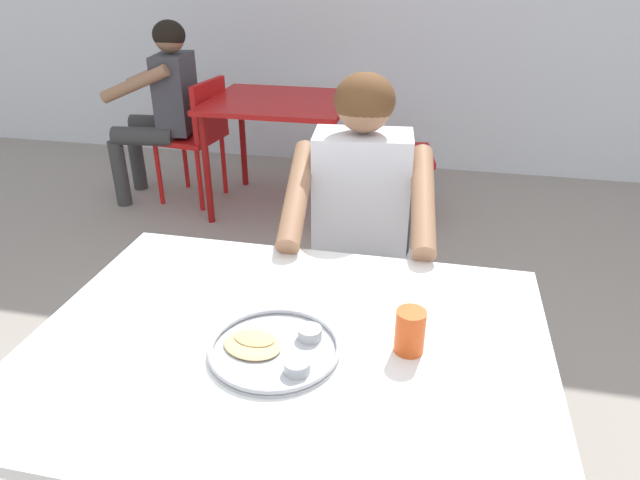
{
  "coord_description": "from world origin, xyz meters",
  "views": [
    {
      "loc": [
        0.24,
        -1.05,
        1.57
      ],
      "look_at": [
        -0.04,
        0.24,
        0.89
      ],
      "focal_mm": 31.55,
      "sensor_mm": 36.0,
      "label": 1
    }
  ],
  "objects_px": {
    "table_background_red": "(279,114)",
    "table_foreground": "(288,363)",
    "chair_red_right": "(383,144)",
    "patron_background": "(162,97)",
    "diner_foreground": "(359,221)",
    "drinking_cup": "(410,330)",
    "thali_tray": "(275,348)",
    "chair_foreground": "(362,253)",
    "chair_red_left": "(197,131)"
  },
  "relations": [
    {
      "from": "chair_red_left",
      "to": "chair_red_right",
      "type": "relative_size",
      "value": 0.97
    },
    {
      "from": "chair_foreground",
      "to": "diner_foreground",
      "type": "bearing_deg",
      "value": -85.67
    },
    {
      "from": "drinking_cup",
      "to": "diner_foreground",
      "type": "bearing_deg",
      "value": 107.44
    },
    {
      "from": "table_foreground",
      "to": "chair_red_right",
      "type": "distance_m",
      "value": 2.37
    },
    {
      "from": "table_background_red",
      "to": "thali_tray",
      "type": "bearing_deg",
      "value": -74.27
    },
    {
      "from": "chair_foreground",
      "to": "chair_red_right",
      "type": "height_order",
      "value": "chair_red_right"
    },
    {
      "from": "thali_tray",
      "to": "table_background_red",
      "type": "height_order",
      "value": "thali_tray"
    },
    {
      "from": "chair_foreground",
      "to": "chair_red_right",
      "type": "bearing_deg",
      "value": 92.97
    },
    {
      "from": "table_background_red",
      "to": "chair_red_left",
      "type": "relative_size",
      "value": 1.06
    },
    {
      "from": "table_foreground",
      "to": "chair_red_left",
      "type": "relative_size",
      "value": 1.49
    },
    {
      "from": "table_foreground",
      "to": "table_background_red",
      "type": "relative_size",
      "value": 1.4
    },
    {
      "from": "patron_background",
      "to": "chair_foreground",
      "type": "bearing_deg",
      "value": -42.68
    },
    {
      "from": "chair_foreground",
      "to": "diner_foreground",
      "type": "relative_size",
      "value": 0.67
    },
    {
      "from": "diner_foreground",
      "to": "table_background_red",
      "type": "relative_size",
      "value": 1.38
    },
    {
      "from": "drinking_cup",
      "to": "table_foreground",
      "type": "bearing_deg",
      "value": -174.48
    },
    {
      "from": "table_background_red",
      "to": "chair_red_left",
      "type": "height_order",
      "value": "chair_red_left"
    },
    {
      "from": "thali_tray",
      "to": "drinking_cup",
      "type": "height_order",
      "value": "drinking_cup"
    },
    {
      "from": "table_background_red",
      "to": "drinking_cup",
      "type": "bearing_deg",
      "value": -67.28
    },
    {
      "from": "drinking_cup",
      "to": "chair_red_left",
      "type": "distance_m",
      "value": 2.84
    },
    {
      "from": "chair_red_left",
      "to": "drinking_cup",
      "type": "bearing_deg",
      "value": -56.46
    },
    {
      "from": "chair_red_right",
      "to": "chair_foreground",
      "type": "bearing_deg",
      "value": -87.03
    },
    {
      "from": "table_foreground",
      "to": "patron_background",
      "type": "xyz_separation_m",
      "value": [
        -1.49,
        2.37,
        0.04
      ]
    },
    {
      "from": "table_foreground",
      "to": "chair_foreground",
      "type": "relative_size",
      "value": 1.51
    },
    {
      "from": "chair_red_right",
      "to": "chair_red_left",
      "type": "bearing_deg",
      "value": 179.39
    },
    {
      "from": "drinking_cup",
      "to": "chair_red_right",
      "type": "distance_m",
      "value": 2.38
    },
    {
      "from": "table_foreground",
      "to": "patron_background",
      "type": "bearing_deg",
      "value": 122.19
    },
    {
      "from": "drinking_cup",
      "to": "table_background_red",
      "type": "height_order",
      "value": "drinking_cup"
    },
    {
      "from": "table_foreground",
      "to": "patron_background",
      "type": "height_order",
      "value": "patron_background"
    },
    {
      "from": "table_foreground",
      "to": "thali_tray",
      "type": "height_order",
      "value": "thali_tray"
    },
    {
      "from": "table_background_red",
      "to": "table_foreground",
      "type": "bearing_deg",
      "value": -73.63
    },
    {
      "from": "table_foreground",
      "to": "chair_foreground",
      "type": "xyz_separation_m",
      "value": [
        0.05,
        0.95,
        -0.19
      ]
    },
    {
      "from": "patron_background",
      "to": "table_background_red",
      "type": "bearing_deg",
      "value": 0.81
    },
    {
      "from": "thali_tray",
      "to": "patron_background",
      "type": "bearing_deg",
      "value": 121.44
    },
    {
      "from": "chair_red_left",
      "to": "table_foreground",
      "type": "bearing_deg",
      "value": -61.85
    },
    {
      "from": "table_background_red",
      "to": "patron_background",
      "type": "distance_m",
      "value": 0.8
    },
    {
      "from": "thali_tray",
      "to": "diner_foreground",
      "type": "relative_size",
      "value": 0.25
    },
    {
      "from": "chair_red_left",
      "to": "diner_foreground",
      "type": "bearing_deg",
      "value": -50.93
    },
    {
      "from": "thali_tray",
      "to": "table_background_red",
      "type": "relative_size",
      "value": 0.35
    },
    {
      "from": "thali_tray",
      "to": "chair_foreground",
      "type": "distance_m",
      "value": 1.03
    },
    {
      "from": "drinking_cup",
      "to": "diner_foreground",
      "type": "relative_size",
      "value": 0.09
    },
    {
      "from": "chair_foreground",
      "to": "table_background_red",
      "type": "bearing_deg",
      "value": 117.57
    },
    {
      "from": "chair_red_right",
      "to": "patron_background",
      "type": "distance_m",
      "value": 1.48
    },
    {
      "from": "diner_foreground",
      "to": "patron_background",
      "type": "bearing_deg",
      "value": 133.54
    },
    {
      "from": "chair_foreground",
      "to": "table_background_red",
      "type": "height_order",
      "value": "chair_foreground"
    },
    {
      "from": "table_foreground",
      "to": "drinking_cup",
      "type": "bearing_deg",
      "value": 5.52
    },
    {
      "from": "patron_background",
      "to": "chair_red_left",
      "type": "bearing_deg",
      "value": 2.92
    },
    {
      "from": "thali_tray",
      "to": "table_background_red",
      "type": "bearing_deg",
      "value": 105.73
    },
    {
      "from": "chair_foreground",
      "to": "drinking_cup",
      "type": "bearing_deg",
      "value": -75.54
    },
    {
      "from": "table_foreground",
      "to": "diner_foreground",
      "type": "relative_size",
      "value": 1.02
    },
    {
      "from": "drinking_cup",
      "to": "table_background_red",
      "type": "relative_size",
      "value": 0.12
    }
  ]
}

